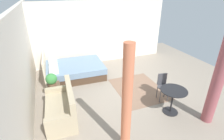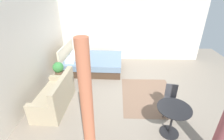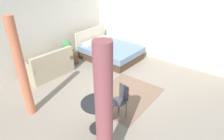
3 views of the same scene
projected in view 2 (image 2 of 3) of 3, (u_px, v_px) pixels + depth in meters
The scene contains 11 objects.
ground_plane at pixel (134, 90), 5.43m from camera, with size 8.27×9.20×0.02m, color gray.
wall_back at pixel (33, 49), 4.87m from camera, with size 8.27×0.12×2.80m, color silver.
wall_right at pixel (131, 29), 7.12m from camera, with size 0.12×6.20×2.80m, color silver.
area_rug at pixel (148, 96), 5.12m from camera, with size 2.03×1.59×0.01m, color #7F604C.
bed at pixel (92, 63), 6.65m from camera, with size 1.74×2.29×1.03m.
couch at pixel (55, 97), 4.55m from camera, with size 1.55×0.81×0.92m.
nightstand at pixel (63, 80), 5.49m from camera, with size 0.41×0.38×0.52m.
potted_plant at pixel (58, 68), 5.18m from camera, with size 0.34×0.34×0.42m.
balcony_table at pixel (173, 116), 3.60m from camera, with size 0.73×0.73×0.74m.
cafe_chair_near_window at pixel (171, 97), 4.19m from camera, with size 0.44×0.44×0.87m.
curtain_right at pixel (87, 108), 2.77m from camera, with size 0.21×0.21×2.45m.
Camera 2 is at (-4.54, 0.59, 3.06)m, focal length 26.26 mm.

